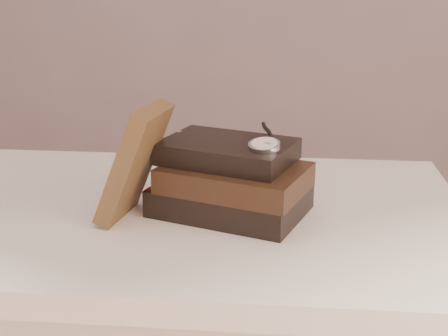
# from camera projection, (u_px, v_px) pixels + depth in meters

# --- Properties ---
(table) EXTENTS (1.00, 0.60, 0.75)m
(table) POSITION_uv_depth(u_px,v_px,m) (165.00, 257.00, 1.07)
(table) COLOR white
(table) RESTS_ON ground
(book_stack) EXTENTS (0.27, 0.23, 0.12)m
(book_stack) POSITION_uv_depth(u_px,v_px,m) (231.00, 180.00, 1.00)
(book_stack) COLOR black
(book_stack) RESTS_ON table
(journal) EXTENTS (0.12, 0.13, 0.18)m
(journal) POSITION_uv_depth(u_px,v_px,m) (134.00, 163.00, 0.97)
(journal) COLOR #422D19
(journal) RESTS_ON table
(pocket_watch) EXTENTS (0.06, 0.15, 0.02)m
(pocket_watch) POSITION_uv_depth(u_px,v_px,m) (265.00, 144.00, 0.95)
(pocket_watch) COLOR silver
(pocket_watch) RESTS_ON book_stack
(eyeglasses) EXTENTS (0.13, 0.14, 0.05)m
(eyeglasses) POSITION_uv_depth(u_px,v_px,m) (206.00, 154.00, 1.10)
(eyeglasses) COLOR silver
(eyeglasses) RESTS_ON book_stack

